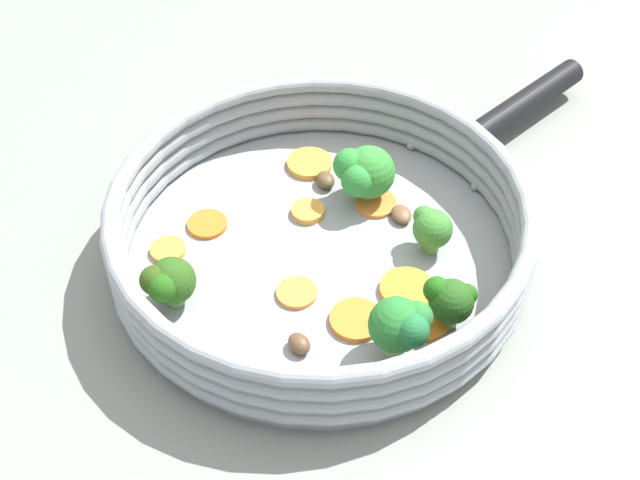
# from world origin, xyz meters

# --- Properties ---
(ground_plane) EXTENTS (4.00, 4.00, 0.00)m
(ground_plane) POSITION_xyz_m (0.00, 0.00, 0.00)
(ground_plane) COLOR gray
(skillet) EXTENTS (0.34, 0.34, 0.01)m
(skillet) POSITION_xyz_m (0.00, 0.00, 0.01)
(skillet) COLOR #939699
(skillet) RESTS_ON ground_plane
(skillet_rim_wall) EXTENTS (0.35, 0.35, 0.06)m
(skillet_rim_wall) POSITION_xyz_m (0.00, 0.00, 0.04)
(skillet_rim_wall) COLOR #92989E
(skillet_rim_wall) RESTS_ON skillet
(skillet_handle) EXTENTS (0.08, 0.19, 0.03)m
(skillet_handle) POSITION_xyz_m (0.08, -0.25, 0.02)
(skillet_handle) COLOR black
(skillet_handle) RESTS_ON skillet
(skillet_rivet_left) EXTENTS (0.01, 0.01, 0.01)m
(skillet_rivet_left) POSITION_xyz_m (0.01, -0.16, 0.02)
(skillet_rivet_left) COLOR #989797
(skillet_rivet_left) RESTS_ON skillet
(skillet_rivet_right) EXTENTS (0.01, 0.01, 0.01)m
(skillet_rivet_right) POSITION_xyz_m (0.09, -0.14, 0.02)
(skillet_rivet_right) COLOR #949296
(skillet_rivet_right) RESTS_ON skillet
(carrot_slice_0) EXTENTS (0.04, 0.04, 0.01)m
(carrot_slice_0) POSITION_xyz_m (0.05, -0.01, 0.01)
(carrot_slice_0) COLOR #EE9839
(carrot_slice_0) RESTS_ON skillet
(carrot_slice_1) EXTENTS (0.06, 0.06, 0.00)m
(carrot_slice_1) POSITION_xyz_m (-0.10, -0.04, 0.01)
(carrot_slice_1) COLOR orange
(carrot_slice_1) RESTS_ON skillet
(carrot_slice_2) EXTENTS (0.04, 0.04, 0.00)m
(carrot_slice_2) POSITION_xyz_m (-0.03, 0.04, 0.01)
(carrot_slice_2) COLOR orange
(carrot_slice_2) RESTS_ON skillet
(carrot_slice_3) EXTENTS (0.04, 0.04, 0.01)m
(carrot_slice_3) POSITION_xyz_m (-0.09, -0.07, 0.01)
(carrot_slice_3) COLOR orange
(carrot_slice_3) RESTS_ON skillet
(carrot_slice_4) EXTENTS (0.05, 0.05, 0.00)m
(carrot_slice_4) POSITION_xyz_m (0.07, 0.08, 0.01)
(carrot_slice_4) COLOR orange
(carrot_slice_4) RESTS_ON skillet
(carrot_slice_5) EXTENTS (0.04, 0.04, 0.00)m
(carrot_slice_5) POSITION_xyz_m (0.06, 0.12, 0.01)
(carrot_slice_5) COLOR gold
(carrot_slice_5) RESTS_ON skillet
(carrot_slice_6) EXTENTS (0.06, 0.06, 0.01)m
(carrot_slice_6) POSITION_xyz_m (0.11, -0.04, 0.01)
(carrot_slice_6) COLOR orange
(carrot_slice_6) RESTS_ON skillet
(carrot_slice_7) EXTENTS (0.06, 0.06, 0.01)m
(carrot_slice_7) POSITION_xyz_m (-0.07, -0.04, 0.01)
(carrot_slice_7) COLOR orange
(carrot_slice_7) RESTS_ON skillet
(carrot_slice_8) EXTENTS (0.05, 0.05, 0.01)m
(carrot_slice_8) POSITION_xyz_m (-0.08, 0.01, 0.01)
(carrot_slice_8) COLOR orange
(carrot_slice_8) RESTS_ON skillet
(carrot_slice_9) EXTENTS (0.05, 0.05, 0.00)m
(carrot_slice_9) POSITION_xyz_m (0.03, -0.07, 0.01)
(carrot_slice_9) COLOR orange
(carrot_slice_9) RESTS_ON skillet
(broccoli_floret_0) EXTENTS (0.05, 0.05, 0.05)m
(broccoli_floret_0) POSITION_xyz_m (-0.12, -0.01, 0.05)
(broccoli_floret_0) COLOR #8AA65E
(broccoli_floret_0) RESTS_ON skillet
(broccoli_floret_1) EXTENTS (0.04, 0.04, 0.04)m
(broccoli_floret_1) POSITION_xyz_m (-0.00, 0.13, 0.04)
(broccoli_floret_1) COLOR #658A4D
(broccoli_floret_1) RESTS_ON skillet
(broccoli_floret_2) EXTENTS (0.05, 0.05, 0.05)m
(broccoli_floret_2) POSITION_xyz_m (0.04, -0.06, 0.04)
(broccoli_floret_2) COLOR #82B166
(broccoli_floret_2) RESTS_ON skillet
(broccoli_floret_3) EXTENTS (0.04, 0.04, 0.04)m
(broccoli_floret_3) POSITION_xyz_m (-0.11, -0.06, 0.04)
(broccoli_floret_3) COLOR #8EAF6D
(broccoli_floret_3) RESTS_ON skillet
(broccoli_floret_4) EXTENTS (0.04, 0.03, 0.04)m
(broccoli_floret_4) POSITION_xyz_m (-0.03, -0.09, 0.04)
(broccoli_floret_4) COLOR #6C9849
(broccoli_floret_4) RESTS_ON skillet
(mushroom_piece_0) EXTENTS (0.02, 0.02, 0.01)m
(mushroom_piece_0) POSITION_xyz_m (-0.09, 0.06, 0.02)
(mushroom_piece_0) COLOR brown
(mushroom_piece_0) RESTS_ON skillet
(mushroom_piece_1) EXTENTS (0.03, 0.02, 0.01)m
(mushroom_piece_1) POSITION_xyz_m (0.01, -0.08, 0.02)
(mushroom_piece_1) COLOR brown
(mushroom_piece_1) RESTS_ON skillet
(mushroom_piece_2) EXTENTS (0.02, 0.02, 0.01)m
(mushroom_piece_2) POSITION_xyz_m (0.07, -0.04, 0.02)
(mushroom_piece_2) COLOR brown
(mushroom_piece_2) RESTS_ON skillet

